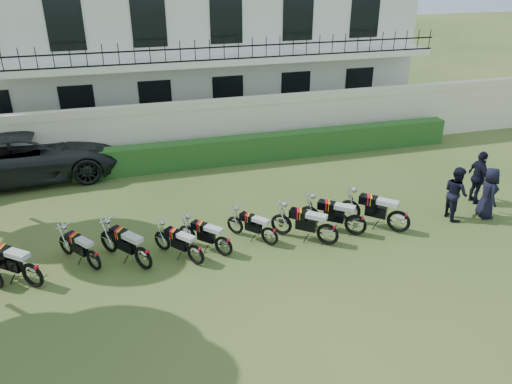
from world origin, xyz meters
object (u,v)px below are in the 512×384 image
(motorcycle_9, at_px, (399,216))
(motorcycle_1, at_px, (31,270))
(motorcycle_2, at_px, (93,256))
(officer_5, at_px, (479,178))
(motorcycle_3, at_px, (143,253))
(motorcycle_5, at_px, (224,242))
(motorcycle_8, at_px, (356,220))
(suv, at_px, (30,155))
(motorcycle_4, at_px, (196,250))
(motorcycle_6, at_px, (270,232))
(officer_4, at_px, (456,193))
(officer_3, at_px, (488,193))
(motorcycle_7, at_px, (328,229))

(motorcycle_9, bearing_deg, motorcycle_1, 133.61)
(motorcycle_2, bearing_deg, officer_5, -33.72)
(motorcycle_2, bearing_deg, motorcycle_3, -51.36)
(motorcycle_9, bearing_deg, motorcycle_2, 131.09)
(motorcycle_5, relative_size, officer_5, 0.76)
(motorcycle_8, relative_size, suv, 0.26)
(motorcycle_9, distance_m, suv, 12.66)
(motorcycle_1, relative_size, motorcycle_8, 1.02)
(motorcycle_2, xyz_separation_m, motorcycle_4, (2.52, -0.44, 0.00))
(motorcycle_8, xyz_separation_m, officer_5, (4.64, 0.88, 0.37))
(motorcycle_5, distance_m, suv, 8.77)
(motorcycle_9, height_order, officer_5, officer_5)
(motorcycle_6, bearing_deg, motorcycle_5, 146.29)
(officer_4, relative_size, officer_5, 0.94)
(motorcycle_2, bearing_deg, suv, 71.17)
(officer_5, bearing_deg, motorcycle_5, 102.13)
(motorcycle_2, distance_m, officer_4, 10.46)
(motorcycle_6, xyz_separation_m, officer_3, (6.81, -0.16, 0.37))
(officer_3, bearing_deg, motorcycle_9, 109.47)
(motorcycle_4, bearing_deg, motorcycle_9, -38.61)
(motorcycle_3, bearing_deg, motorcycle_7, -39.70)
(motorcycle_9, bearing_deg, motorcycle_3, 133.12)
(motorcycle_7, xyz_separation_m, officer_4, (4.30, 0.47, 0.32))
(officer_3, bearing_deg, motorcycle_2, 105.24)
(motorcycle_3, relative_size, motorcycle_8, 0.99)
(suv, bearing_deg, motorcycle_1, -179.09)
(motorcycle_7, height_order, motorcycle_8, motorcycle_8)
(motorcycle_6, xyz_separation_m, motorcycle_7, (1.53, -0.41, 0.08))
(suv, bearing_deg, motorcycle_2, -167.29)
(motorcycle_1, bearing_deg, motorcycle_5, -49.56)
(motorcycle_2, height_order, motorcycle_9, motorcycle_9)
(motorcycle_3, xyz_separation_m, motorcycle_9, (7.16, -0.07, 0.04))
(motorcycle_2, distance_m, suv, 6.97)
(motorcycle_7, bearing_deg, motorcycle_3, 127.97)
(motorcycle_7, bearing_deg, suv, 89.44)
(motorcycle_1, height_order, motorcycle_2, motorcycle_1)
(motorcycle_9, relative_size, officer_4, 0.98)
(motorcycle_1, relative_size, motorcycle_4, 1.19)
(officer_5, bearing_deg, motorcycle_2, 99.26)
(suv, relative_size, officer_5, 3.60)
(motorcycle_7, distance_m, motorcycle_8, 1.00)
(motorcycle_1, height_order, motorcycle_8, motorcycle_1)
(motorcycle_7, bearing_deg, motorcycle_1, 129.03)
(motorcycle_3, relative_size, officer_3, 1.01)
(motorcycle_9, bearing_deg, motorcycle_7, 135.84)
(motorcycle_6, bearing_deg, motorcycle_4, 148.84)
(motorcycle_3, bearing_deg, officer_5, -32.52)
(motorcycle_8, bearing_deg, motorcycle_2, 126.93)
(motorcycle_1, distance_m, officer_4, 11.85)
(motorcycle_7, xyz_separation_m, suv, (-8.33, 7.07, 0.37))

